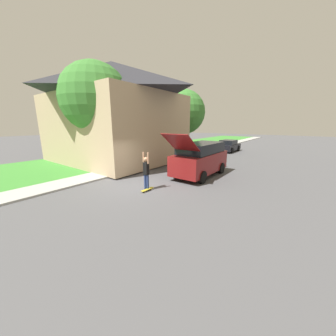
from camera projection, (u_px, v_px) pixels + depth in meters
The scene contains 11 objects.
ground_plane at pixel (139, 186), 10.45m from camera, with size 120.00×120.00×0.00m, color #49494C.
lawn at pixel (127, 156), 19.79m from camera, with size 10.00×80.00×0.08m.
sidewalk at pixel (159, 161), 17.21m from camera, with size 1.80×80.00×0.10m.
house at pixel (114, 111), 16.91m from camera, with size 11.53×9.52×8.52m.
lawn_tree_near at pixel (96, 98), 13.17m from camera, with size 4.84×4.84×7.47m.
lawn_tree_far at pixel (183, 112), 21.94m from camera, with size 5.15×5.15×7.20m.
suv_parked at pixel (200, 159), 12.30m from camera, with size 2.09×5.38×2.87m.
car_down_street at pixel (228, 146), 23.34m from camera, with size 1.94×4.12×1.44m.
skateboarder at pixel (146, 171), 9.57m from camera, with size 0.41×0.23×1.98m.
skateboard at pixel (147, 189), 9.62m from camera, with size 0.20×0.82×0.10m.
fire_hydrant at pixel (113, 166), 13.29m from camera, with size 0.20×0.20×0.70m.
Camera 1 is at (7.26, -6.99, 3.36)m, focal length 20.00 mm.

